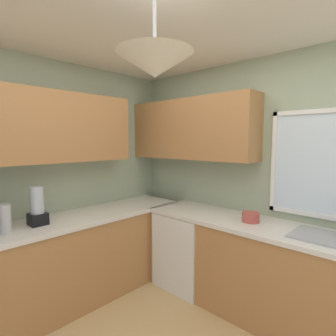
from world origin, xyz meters
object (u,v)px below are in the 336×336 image
blender_appliance (37,208)px  bowl (251,217)px  kettle (3,219)px  dishwasher (189,249)px

blender_appliance → bowl: bearing=46.0°
kettle → bowl: kettle is taller
dishwasher → kettle: bearing=-110.6°
kettle → blender_appliance: (-0.02, 0.29, 0.04)m
kettle → bowl: 2.21m
kettle → bowl: size_ratio=1.47×
kettle → dishwasher: bearing=69.4°
blender_appliance → kettle: bearing=-86.0°
dishwasher → bowl: bowl is taller
kettle → blender_appliance: bearing=94.0°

